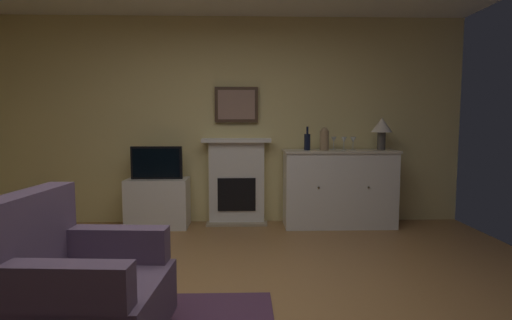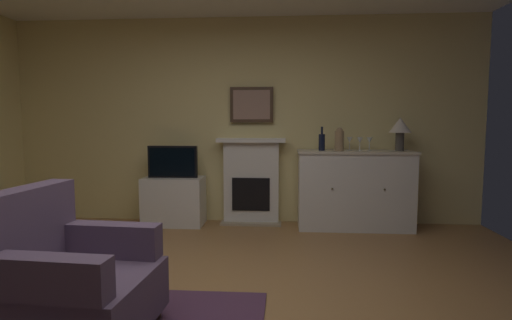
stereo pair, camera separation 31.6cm
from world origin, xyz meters
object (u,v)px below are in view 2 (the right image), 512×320
object	(u,v)px
framed_picture	(252,105)
vase_decorative	(339,139)
sideboard_cabinet	(355,190)
table_lamp	(400,128)
tv_set	(173,162)
tv_cabinet	(174,201)
armchair	(69,280)
wine_glass_right	(369,141)
fireplace_unit	(251,181)
wine_bottle	(322,142)
wine_glass_center	(360,141)
wine_glass_left	(350,140)

from	to	relation	value
framed_picture	vase_decorative	world-z (taller)	framed_picture
sideboard_cabinet	table_lamp	world-z (taller)	table_lamp
tv_set	tv_cabinet	bearing A→B (deg)	90.00
vase_decorative	tv_set	world-z (taller)	vase_decorative
framed_picture	vase_decorative	distance (m)	1.19
vase_decorative	armchair	xyz separation A→B (m)	(-1.91, -2.65, -0.72)
wine_glass_right	fireplace_unit	bearing A→B (deg)	171.11
sideboard_cabinet	wine_bottle	distance (m)	0.71
wine_bottle	table_lamp	bearing A→B (deg)	1.22
wine_bottle	vase_decorative	bearing A→B (deg)	-8.40
wine_bottle	wine_glass_right	distance (m)	0.56
armchair	wine_glass_center	bearing A→B (deg)	51.03
sideboard_cabinet	armchair	distance (m)	3.43
wine_glass_center	armchair	world-z (taller)	wine_glass_center
wine_bottle	armchair	world-z (taller)	wine_bottle
sideboard_cabinet	vase_decorative	world-z (taller)	vase_decorative
tv_cabinet	armchair	size ratio (longest dim) A/B	0.82
wine_glass_center	wine_glass_right	size ratio (longest dim) A/B	1.00
wine_bottle	wine_glass_right	bearing A→B (deg)	-2.77
wine_glass_left	vase_decorative	xyz separation A→B (m)	(-0.14, -0.09, 0.02)
tv_set	vase_decorative	bearing A→B (deg)	-1.17
sideboard_cabinet	tv_cabinet	bearing A→B (deg)	179.62
armchair	wine_bottle	bearing A→B (deg)	57.53
fireplace_unit	wine_bottle	xyz separation A→B (m)	(0.87, -0.20, 0.52)
fireplace_unit	tv_set	world-z (taller)	fireplace_unit
fireplace_unit	wine_bottle	bearing A→B (deg)	-12.72
tv_cabinet	tv_set	xyz separation A→B (m)	(0.00, -0.02, 0.50)
framed_picture	wine_glass_left	bearing A→B (deg)	-8.65
framed_picture	vase_decorative	xyz separation A→B (m)	(1.08, -0.27, -0.43)
wine_glass_center	tv_set	bearing A→B (deg)	179.34
wine_glass_left	tv_cabinet	bearing A→B (deg)	-179.40
table_lamp	wine_glass_left	xyz separation A→B (m)	(-0.59, 0.04, -0.16)
vase_decorative	fireplace_unit	bearing A→B (deg)	168.09
table_lamp	vase_decorative	xyz separation A→B (m)	(-0.72, -0.05, -0.14)
wine_bottle	wine_glass_left	bearing A→B (deg)	9.61
sideboard_cabinet	table_lamp	size ratio (longest dim) A/B	3.48
wine_bottle	tv_cabinet	xyz separation A→B (m)	(-1.85, 0.03, -0.76)
fireplace_unit	sideboard_cabinet	size ratio (longest dim) A/B	0.79
armchair	vase_decorative	bearing A→B (deg)	54.22
wine_glass_left	framed_picture	bearing A→B (deg)	171.35
table_lamp	tv_cabinet	xyz separation A→B (m)	(-2.77, 0.02, -0.93)
table_lamp	tv_set	bearing A→B (deg)	-179.83
fireplace_unit	wine_glass_right	xyz separation A→B (m)	(1.43, -0.22, 0.53)
tv_cabinet	table_lamp	bearing A→B (deg)	-0.31
wine_glass_left	wine_bottle	bearing A→B (deg)	-170.39
framed_picture	wine_glass_right	size ratio (longest dim) A/B	3.33
wine_glass_left	wine_glass_center	world-z (taller)	same
table_lamp	armchair	distance (m)	3.87
tv_cabinet	tv_set	size ratio (longest dim) A/B	1.21
table_lamp	armchair	size ratio (longest dim) A/B	0.43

